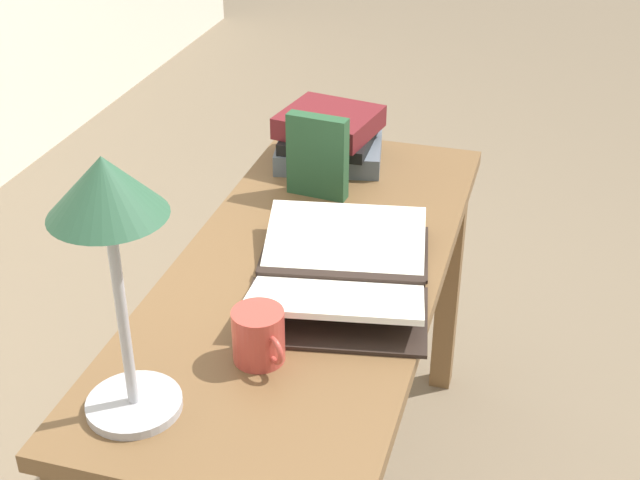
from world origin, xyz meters
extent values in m
cube|color=brown|center=(0.00, 0.00, 0.73)|extent=(1.33, 0.55, 0.03)
cube|color=brown|center=(0.61, -0.23, 0.35)|extent=(0.06, 0.06, 0.71)
cube|color=brown|center=(0.61, 0.23, 0.35)|extent=(0.06, 0.06, 0.71)
cube|color=black|center=(-0.05, -0.08, 0.75)|extent=(0.08, 0.34, 0.02)
cube|color=black|center=(-0.17, -0.10, 0.75)|extent=(0.28, 0.38, 0.01)
cube|color=black|center=(0.07, -0.06, 0.75)|extent=(0.28, 0.38, 0.01)
cube|color=white|center=(-0.16, -0.10, 0.78)|extent=(0.26, 0.36, 0.07)
cube|color=white|center=(0.06, -0.06, 0.78)|extent=(0.26, 0.36, 0.07)
cube|color=slate|center=(0.49, 0.09, 0.77)|extent=(0.25, 0.30, 0.05)
cube|color=black|center=(0.49, 0.09, 0.81)|extent=(0.22, 0.22, 0.03)
cube|color=maroon|center=(0.49, 0.09, 0.85)|extent=(0.25, 0.26, 0.05)
cube|color=#234C2D|center=(0.31, 0.07, 0.85)|extent=(0.05, 0.15, 0.20)
cylinder|color=#ADADB2|center=(-0.51, 0.15, 0.75)|extent=(0.16, 0.16, 0.02)
cylinder|color=#ADADB2|center=(-0.51, 0.15, 0.93)|extent=(0.02, 0.02, 0.35)
cone|color=#285138|center=(-0.51, 0.15, 1.15)|extent=(0.18, 0.18, 0.09)
cylinder|color=#B74238|center=(-0.33, -0.01, 0.79)|extent=(0.09, 0.09, 0.10)
torus|color=#B74238|center=(-0.36, -0.05, 0.79)|extent=(0.04, 0.05, 0.05)
camera|label=1|loc=(-1.51, -0.46, 1.72)|focal=50.00mm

